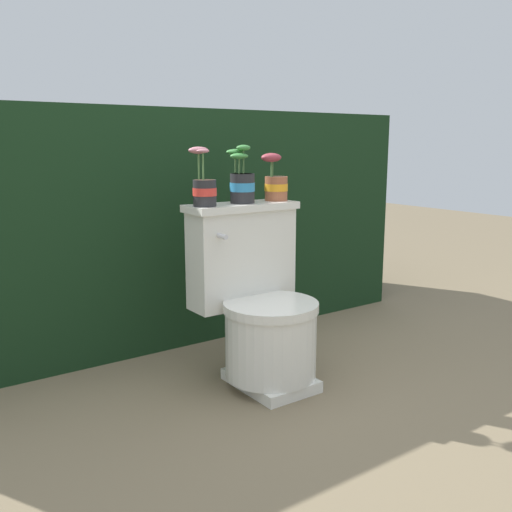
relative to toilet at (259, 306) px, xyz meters
name	(u,v)px	position (x,y,z in m)	size (l,w,h in m)	color
ground_plane	(259,391)	(-0.07, -0.10, -0.32)	(12.00, 12.00, 0.00)	#75664C
hedge_backdrop	(137,220)	(-0.07, 1.06, 0.25)	(2.82, 1.06, 1.15)	black
toilet	(259,306)	(0.00, 0.00, 0.00)	(0.49, 0.49, 0.74)	silver
potted_plant_left	(204,187)	(-0.19, 0.11, 0.50)	(0.10, 0.11, 0.23)	#262628
potted_plant_midleft	(242,182)	(0.00, 0.13, 0.51)	(0.11, 0.12, 0.24)	#262628
potted_plant_middle	(275,182)	(0.18, 0.13, 0.50)	(0.14, 0.10, 0.21)	#9E5638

